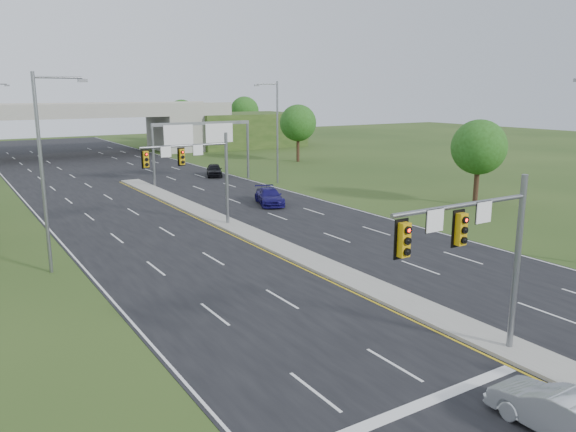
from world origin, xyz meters
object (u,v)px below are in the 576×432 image
(sign_gantry, at_px, (201,135))
(car_silver, at_px, (560,412))
(signal_mast_near, at_px, (481,243))
(signal_mast_far, at_px, (199,166))
(car_far_c, at_px, (214,170))
(overpass, at_px, (71,133))
(car_far_b, at_px, (269,196))

(sign_gantry, xyz_separation_m, car_silver, (-10.22, -49.25, -4.51))
(signal_mast_near, bearing_deg, signal_mast_far, 90.00)
(signal_mast_near, height_order, car_far_c, signal_mast_near)
(overpass, height_order, car_far_b, overpass)
(car_silver, relative_size, car_far_b, 0.86)
(sign_gantry, bearing_deg, car_far_c, 48.65)
(overpass, relative_size, car_far_b, 15.98)
(signal_mast_near, height_order, car_far_b, signal_mast_near)
(signal_mast_far, relative_size, sign_gantry, 0.60)
(signal_mast_far, bearing_deg, overpass, 87.65)
(car_far_b, height_order, car_far_c, car_far_c)
(car_far_b, bearing_deg, car_far_c, 98.83)
(signal_mast_near, bearing_deg, car_silver, -106.63)
(car_far_c, bearing_deg, signal_mast_near, -81.58)
(sign_gantry, xyz_separation_m, car_far_c, (3.03, 3.44, -4.47))
(signal_mast_near, relative_size, car_far_b, 1.40)
(car_silver, distance_m, car_far_c, 54.33)
(sign_gantry, bearing_deg, car_silver, -101.72)
(signal_mast_near, bearing_deg, car_far_b, 73.55)
(signal_mast_near, relative_size, overpass, 0.09)
(overpass, bearing_deg, car_far_b, -82.43)
(sign_gantry, height_order, car_far_b, sign_gantry)
(signal_mast_near, distance_m, overpass, 80.11)
(signal_mast_far, distance_m, car_silver, 29.56)
(overpass, xyz_separation_m, car_far_c, (9.71, -31.64, -2.79))
(sign_gantry, xyz_separation_m, overpass, (-6.68, 35.08, -1.69))
(signal_mast_far, distance_m, car_far_c, 26.61)
(signal_mast_far, relative_size, car_far_c, 1.60)
(sign_gantry, distance_m, car_silver, 50.50)
(sign_gantry, bearing_deg, car_far_b, -90.19)
(car_far_c, bearing_deg, sign_gantry, -109.05)
(car_far_b, bearing_deg, signal_mast_near, -88.07)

